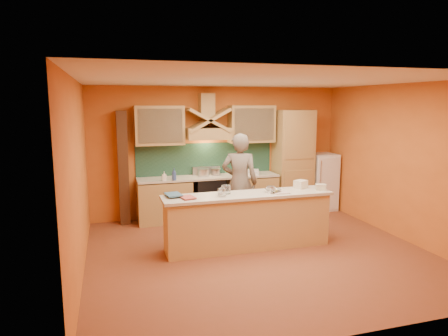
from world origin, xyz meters
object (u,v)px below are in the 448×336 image
object	(u,v)px
person	(240,182)
kitchen_scale	(271,190)
fridge	(322,182)
mixing_bowl	(273,191)
stove	(209,198)

from	to	relation	value
person	kitchen_scale	xyz separation A→B (m)	(0.23, -0.99, 0.04)
fridge	mixing_bowl	distance (m)	2.83
stove	mixing_bowl	size ratio (longest dim) A/B	3.57
fridge	stove	bearing A→B (deg)	180.00
kitchen_scale	mixing_bowl	world-z (taller)	kitchen_scale
stove	person	bearing A→B (deg)	-69.30
fridge	kitchen_scale	world-z (taller)	fridge
fridge	kitchen_scale	size ratio (longest dim) A/B	11.57
stove	kitchen_scale	world-z (taller)	kitchen_scale
person	fridge	bearing A→B (deg)	-135.21
person	mixing_bowl	distance (m)	1.00
mixing_bowl	kitchen_scale	bearing A→B (deg)	-151.34
person	mixing_bowl	world-z (taller)	person
kitchen_scale	person	bearing A→B (deg)	86.16
stove	fridge	distance (m)	2.71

